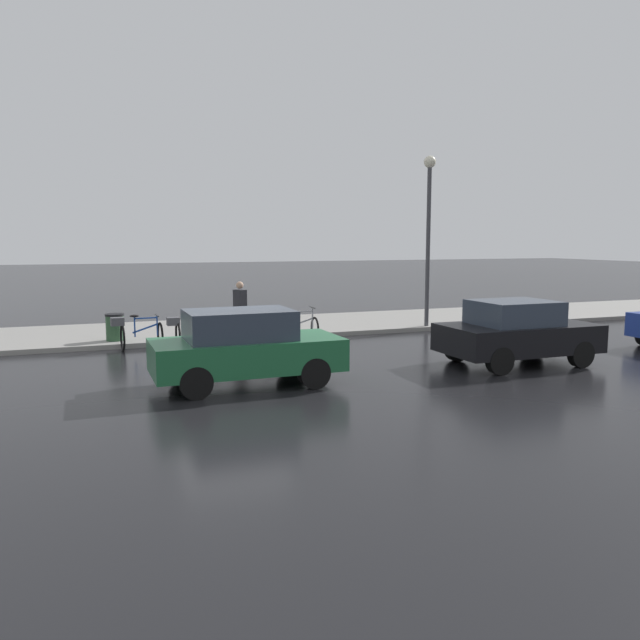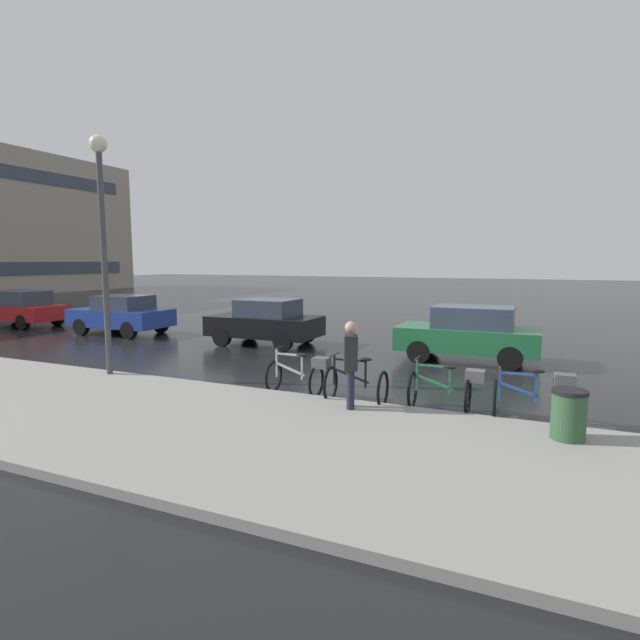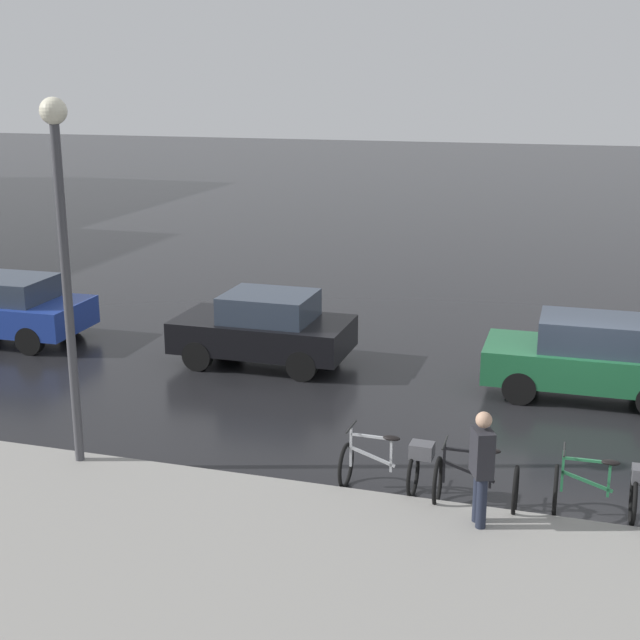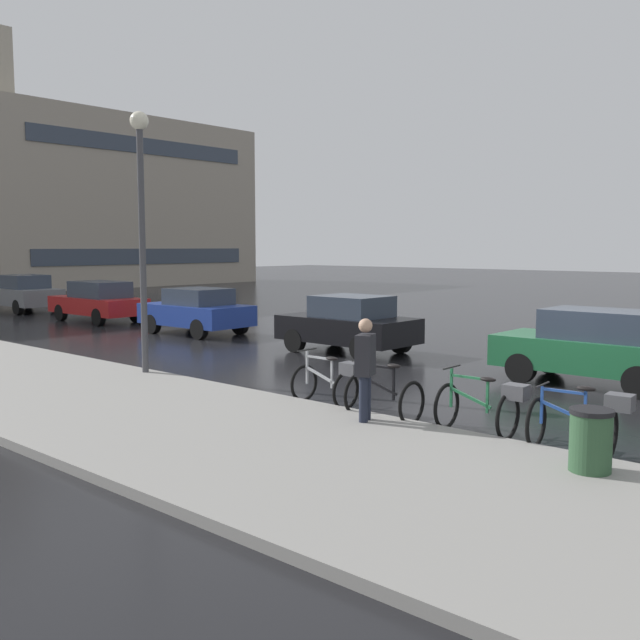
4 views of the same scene
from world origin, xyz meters
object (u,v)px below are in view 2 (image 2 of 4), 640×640
Objects in this scene: bicycle_third at (356,385)px; car_blue at (122,314)px; car_red at (19,308)px; pedestrian at (351,363)px; bicycle_farthest at (301,374)px; trash_bin at (568,419)px; bicycle_second at (447,388)px; car_black at (266,322)px; bicycle_nearest at (533,396)px; streetlamp at (102,223)px; car_green at (469,333)px.

bicycle_third is 0.30× the size of car_blue.
car_red is (-0.01, 5.93, 0.02)m from car_blue.
pedestrian is at bearing -117.26° from car_blue.
car_red is at bearing 72.24° from bicycle_farthest.
pedestrian is 1.93× the size of trash_bin.
bicycle_third is 0.66× the size of pedestrian.
bicycle_farthest is at bearing 90.73° from bicycle_second.
bicycle_farthest is 0.37× the size of car_black.
bicycle_nearest is at bearing -104.02° from car_red.
bicycle_nearest is 1.00× the size of bicycle_second.
pedestrian reaches higher than bicycle_second.
bicycle_farthest reaches higher than bicycle_nearest.
car_red is (5.17, 19.31, 0.30)m from bicycle_second.
bicycle_third is 7.03m from streetlamp.
bicycle_farthest is 11.57m from car_blue.
car_green is 13.08m from car_blue.
streetlamp is at bearing 87.49° from pedestrian.
car_blue is at bearing 68.82° from bicycle_second.
car_red is 22.20m from trash_bin.
bicycle_nearest is 0.77× the size of pedestrian.
bicycle_farthest is 5.89m from streetlamp.
streetlamp is at bearing 93.69° from bicycle_third.
trash_bin is at bearing -112.06° from car_blue.
bicycle_nearest is 3.25m from bicycle_third.
bicycle_nearest is 15.75m from car_blue.
bicycle_farthest is (0.16, 1.30, 0.07)m from bicycle_third.
car_red is (5.37, 17.56, 0.38)m from bicycle_third.
pedestrian reaches higher than car_red.
bicycle_nearest is at bearing -90.90° from bicycle_second.
streetlamp is at bearing 126.90° from car_green.
bicycle_second is at bearing -61.63° from pedestrian.
bicycle_nearest is 21.44m from car_red.
bicycle_third is at bearing 96.51° from bicycle_second.
streetlamp reaches higher than bicycle_nearest.
bicycle_nearest is 0.35× the size of car_blue.
car_green is (5.17, -2.76, 0.33)m from bicycle_farthest.
pedestrian is 3.66m from trash_bin.
car_red is at bearing 71.14° from pedestrian.
car_blue reaches higher than bicycle_farthest.
bicycle_farthest is 6.62m from car_black.
car_black is (5.30, 8.48, 0.29)m from bicycle_nearest.
car_black reaches higher than car_blue.
car_green is at bearing 19.06° from bicycle_nearest.
car_red reaches higher than bicycle_second.
bicycle_nearest is 0.35× the size of car_green.
bicycle_second is 8.76m from car_black.
bicycle_second is at bearing -127.06° from car_black.
car_green is at bearing -12.48° from pedestrian.
car_green is 0.68× the size of streetlamp.
car_black is at bearing 54.87° from trash_bin.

